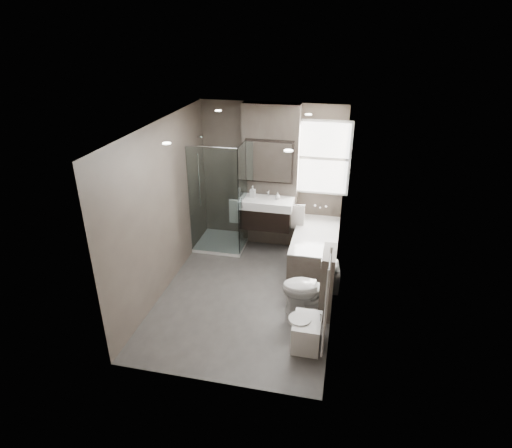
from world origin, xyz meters
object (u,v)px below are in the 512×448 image
(bathtub, at_px, (315,247))
(toilet, at_px, (310,288))
(vanity, at_px, (266,213))
(bidet, at_px, (306,332))

(bathtub, bearing_deg, toilet, -88.16)
(vanity, relative_size, bathtub, 0.59)
(toilet, xyz_separation_m, bidet, (0.04, -0.72, -0.19))
(vanity, bearing_deg, toilet, -60.62)
(vanity, height_order, bidet, vanity)
(vanity, height_order, bathtub, vanity)
(toilet, distance_m, bidet, 0.75)
(vanity, relative_size, bidet, 1.86)
(bathtub, height_order, bidet, bathtub)
(bathtub, distance_m, toilet, 1.40)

